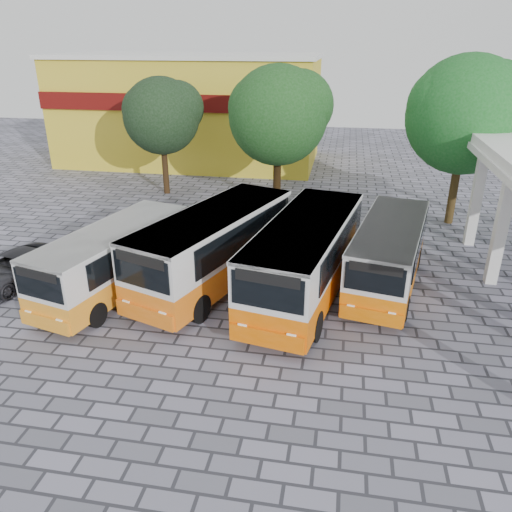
% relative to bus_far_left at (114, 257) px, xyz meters
% --- Properties ---
extents(ground, '(90.00, 90.00, 0.00)m').
position_rel_bus_far_left_xyz_m(ground, '(7.17, -2.60, -1.56)').
color(ground, slate).
rests_on(ground, ground).
extents(shophouse_block, '(20.40, 10.40, 8.30)m').
position_rel_bus_far_left_xyz_m(shophouse_block, '(-3.83, 23.39, 2.61)').
color(shophouse_block, gold).
rests_on(shophouse_block, ground).
extents(bus_far_left, '(4.02, 7.87, 2.69)m').
position_rel_bus_far_left_xyz_m(bus_far_left, '(0.00, 0.00, 0.00)').
color(bus_far_left, orange).
rests_on(bus_far_left, ground).
extents(bus_centre_left, '(5.34, 9.23, 3.12)m').
position_rel_bus_far_left_xyz_m(bus_centre_left, '(3.72, 1.38, 0.25)').
color(bus_centre_left, orange).
rests_on(bus_centre_left, ground).
extents(bus_centre_right, '(4.25, 9.15, 3.16)m').
position_rel_bus_far_left_xyz_m(bus_centre_right, '(7.44, 0.88, 0.27)').
color(bus_centre_right, '#D85700').
rests_on(bus_centre_right, ground).
extents(bus_far_right, '(3.74, 7.88, 2.71)m').
position_rel_bus_far_left_xyz_m(bus_far_right, '(10.67, 2.43, 0.02)').
color(bus_far_right, '#DB6402').
rests_on(bus_far_right, ground).
extents(tree_left, '(4.99, 4.75, 7.34)m').
position_rel_bus_far_left_xyz_m(tree_left, '(-2.71, 13.78, 3.56)').
color(tree_left, '#352211').
rests_on(tree_left, ground).
extents(tree_middle, '(5.91, 5.63, 8.19)m').
position_rel_bus_far_left_xyz_m(tree_middle, '(4.83, 12.25, 4.01)').
color(tree_middle, black).
rests_on(tree_middle, ground).
extents(tree_right, '(6.33, 6.03, 8.83)m').
position_rel_bus_far_left_xyz_m(tree_right, '(14.66, 11.04, 4.45)').
color(tree_right, '#473418').
rests_on(tree_right, ground).
extents(parked_car, '(3.06, 4.95, 1.28)m').
position_rel_bus_far_left_xyz_m(parked_car, '(-4.58, 0.08, -0.92)').
color(parked_car, '#26262C').
rests_on(parked_car, ground).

